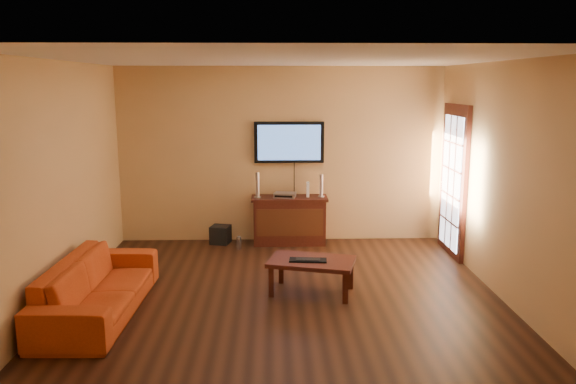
{
  "coord_description": "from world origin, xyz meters",
  "views": [
    {
      "loc": [
        -0.13,
        -6.12,
        2.46
      ],
      "look_at": [
        0.06,
        0.8,
        1.1
      ],
      "focal_mm": 35.0,
      "sensor_mm": 36.0,
      "label": 1
    }
  ],
  "objects_px": {
    "subwoofer": "(221,235)",
    "bottle": "(239,243)",
    "speaker_right": "(321,187)",
    "game_console": "(308,189)",
    "media_console": "(289,220)",
    "av_receiver": "(285,195)",
    "speaker_left": "(258,186)",
    "sofa": "(98,278)",
    "keyboard": "(308,260)",
    "television": "(289,142)",
    "coffee_table": "(312,264)"
  },
  "relations": [
    {
      "from": "sofa",
      "to": "keyboard",
      "type": "distance_m",
      "value": 2.34
    },
    {
      "from": "media_console",
      "to": "av_receiver",
      "type": "xyz_separation_m",
      "value": [
        -0.07,
        -0.02,
        0.4
      ]
    },
    {
      "from": "television",
      "to": "keyboard",
      "type": "distance_m",
      "value": 2.58
    },
    {
      "from": "speaker_right",
      "to": "bottle",
      "type": "relative_size",
      "value": 1.64
    },
    {
      "from": "bottle",
      "to": "keyboard",
      "type": "bearing_deg",
      "value": -63.51
    },
    {
      "from": "speaker_right",
      "to": "av_receiver",
      "type": "distance_m",
      "value": 0.57
    },
    {
      "from": "television",
      "to": "bottle",
      "type": "xyz_separation_m",
      "value": [
        -0.76,
        -0.48,
        -1.45
      ]
    },
    {
      "from": "coffee_table",
      "to": "media_console",
      "type": "bearing_deg",
      "value": 95.42
    },
    {
      "from": "speaker_left",
      "to": "av_receiver",
      "type": "distance_m",
      "value": 0.44
    },
    {
      "from": "speaker_left",
      "to": "speaker_right",
      "type": "relative_size",
      "value": 1.11
    },
    {
      "from": "media_console",
      "to": "speaker_right",
      "type": "bearing_deg",
      "value": 0.21
    },
    {
      "from": "coffee_table",
      "to": "bottle",
      "type": "bearing_deg",
      "value": 118.28
    },
    {
      "from": "bottle",
      "to": "television",
      "type": "bearing_deg",
      "value": 32.11
    },
    {
      "from": "television",
      "to": "speaker_left",
      "type": "relative_size",
      "value": 2.78
    },
    {
      "from": "media_console",
      "to": "television",
      "type": "bearing_deg",
      "value": 90.0
    },
    {
      "from": "speaker_left",
      "to": "bottle",
      "type": "relative_size",
      "value": 1.81
    },
    {
      "from": "television",
      "to": "keyboard",
      "type": "bearing_deg",
      "value": -86.27
    },
    {
      "from": "coffee_table",
      "to": "keyboard",
      "type": "bearing_deg",
      "value": -134.31
    },
    {
      "from": "bottle",
      "to": "speaker_left",
      "type": "bearing_deg",
      "value": 45.61
    },
    {
      "from": "bottle",
      "to": "subwoofer",
      "type": "bearing_deg",
      "value": 132.65
    },
    {
      "from": "television",
      "to": "av_receiver",
      "type": "distance_m",
      "value": 0.81
    },
    {
      "from": "speaker_right",
      "to": "keyboard",
      "type": "bearing_deg",
      "value": -98.91
    },
    {
      "from": "media_console",
      "to": "game_console",
      "type": "distance_m",
      "value": 0.55
    },
    {
      "from": "game_console",
      "to": "bottle",
      "type": "height_order",
      "value": "game_console"
    },
    {
      "from": "sofa",
      "to": "subwoofer",
      "type": "xyz_separation_m",
      "value": [
        1.07,
        2.66,
        -0.27
      ]
    },
    {
      "from": "media_console",
      "to": "subwoofer",
      "type": "relative_size",
      "value": 4.19
    },
    {
      "from": "coffee_table",
      "to": "speaker_right",
      "type": "bearing_deg",
      "value": 82.15
    },
    {
      "from": "subwoofer",
      "to": "keyboard",
      "type": "xyz_separation_m",
      "value": [
        1.22,
        -2.17,
        0.28
      ]
    },
    {
      "from": "coffee_table",
      "to": "av_receiver",
      "type": "xyz_separation_m",
      "value": [
        -0.27,
        2.07,
        0.42
      ]
    },
    {
      "from": "game_console",
      "to": "subwoofer",
      "type": "relative_size",
      "value": 0.78
    },
    {
      "from": "bottle",
      "to": "game_console",
      "type": "bearing_deg",
      "value": 17.87
    },
    {
      "from": "game_console",
      "to": "subwoofer",
      "type": "bearing_deg",
      "value": -176.44
    },
    {
      "from": "game_console",
      "to": "av_receiver",
      "type": "bearing_deg",
      "value": -166.76
    },
    {
      "from": "media_console",
      "to": "keyboard",
      "type": "bearing_deg",
      "value": -85.95
    },
    {
      "from": "subwoofer",
      "to": "bottle",
      "type": "relative_size",
      "value": 1.3
    },
    {
      "from": "game_console",
      "to": "keyboard",
      "type": "xyz_separation_m",
      "value": [
        -0.13,
        -2.18,
        -0.42
      ]
    },
    {
      "from": "sofa",
      "to": "speaker_right",
      "type": "relative_size",
      "value": 5.93
    },
    {
      "from": "game_console",
      "to": "bottle",
      "type": "bearing_deg",
      "value": -158.91
    },
    {
      "from": "keyboard",
      "to": "speaker_left",
      "type": "bearing_deg",
      "value": 106.71
    },
    {
      "from": "television",
      "to": "bottle",
      "type": "distance_m",
      "value": 1.71
    },
    {
      "from": "subwoofer",
      "to": "game_console",
      "type": "bearing_deg",
      "value": 14.27
    },
    {
      "from": "game_console",
      "to": "subwoofer",
      "type": "xyz_separation_m",
      "value": [
        -1.35,
        -0.01,
        -0.7
      ]
    },
    {
      "from": "speaker_right",
      "to": "game_console",
      "type": "xyz_separation_m",
      "value": [
        -0.2,
        0.04,
        -0.05
      ]
    },
    {
      "from": "av_receiver",
      "to": "speaker_left",
      "type": "bearing_deg",
      "value": -169.5
    },
    {
      "from": "sofa",
      "to": "game_console",
      "type": "height_order",
      "value": "game_console"
    },
    {
      "from": "sofa",
      "to": "speaker_left",
      "type": "distance_m",
      "value": 3.13
    },
    {
      "from": "television",
      "to": "coffee_table",
      "type": "relative_size",
      "value": 0.97
    },
    {
      "from": "game_console",
      "to": "sofa",
      "type": "bearing_deg",
      "value": -129.0
    },
    {
      "from": "subwoofer",
      "to": "bottle",
      "type": "height_order",
      "value": "subwoofer"
    },
    {
      "from": "av_receiver",
      "to": "speaker_right",
      "type": "bearing_deg",
      "value": 14.19
    }
  ]
}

